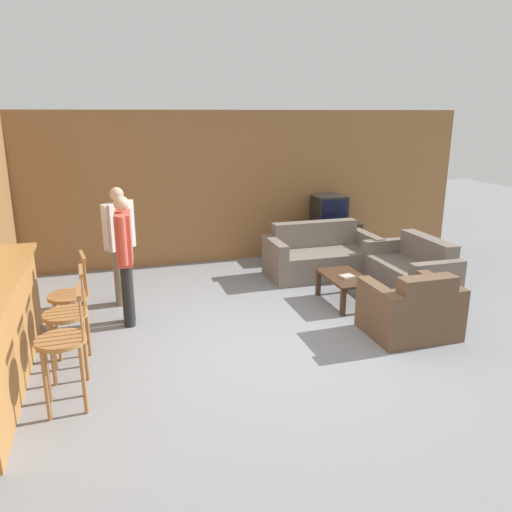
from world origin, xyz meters
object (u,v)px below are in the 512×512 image
book_on_table (347,276)px  armchair_near (411,311)px  bar_chair_near (63,347)px  person_by_counter (125,254)px  bar_chair_mid (68,321)px  coffee_table (345,281)px  couch_far (321,257)px  loveseat_right (411,271)px  tv_unit (328,240)px  bar_chair_far (71,302)px  person_by_window (120,239)px  tv (329,210)px

book_on_table → armchair_near: bearing=-75.3°
bar_chair_near → person_by_counter: bearing=70.6°
bar_chair_mid → person_by_counter: bearing=61.9°
bar_chair_near → coffee_table: bearing=24.7°
bar_chair_mid → couch_far: bar_chair_mid is taller
loveseat_right → book_on_table: size_ratio=7.11×
tv_unit → person_by_counter: 4.24m
bar_chair_near → bar_chair_mid: 0.60m
bar_chair_far → book_on_table: 3.55m
bar_chair_near → coffee_table: size_ratio=1.26×
couch_far → tv_unit: size_ratio=1.54×
couch_far → person_by_window: bearing=-172.3°
tv_unit → person_by_counter: person_by_counter is taller
bar_chair_mid → tv_unit: size_ratio=0.97×
bar_chair_near → book_on_table: bearing=23.9°
bar_chair_far → armchair_near: 3.87m
couch_far → tv_unit: 1.09m
bar_chair_near → tv_unit: bearing=41.9°
coffee_table → book_on_table: 0.10m
tv_unit → person_by_window: bearing=-159.8°
tv_unit → bar_chair_mid: bearing=-142.9°
bar_chair_near → tv: 5.74m
armchair_near → coffee_table: armchair_near is taller
tv_unit → person_by_counter: (-3.65, -2.07, 0.60)m
tv_unit → person_by_window: person_by_window is taller
armchair_near → coffee_table: (-0.29, 1.15, 0.03)m
bar_chair_far → couch_far: size_ratio=0.63×
couch_far → person_by_counter: (-3.10, -1.14, 0.61)m
bar_chair_mid → tv: tv is taller
bar_chair_near → armchair_near: bearing=6.9°
loveseat_right → person_by_window: size_ratio=0.90×
bar_chair_mid → bar_chair_far: bearing=90.0°
coffee_table → person_by_window: person_by_window is taller
tv → armchair_near: bearing=-97.9°
coffee_table → person_by_counter: (-2.90, 0.14, 0.58)m
couch_far → tv_unit: couch_far is taller
bar_chair_mid → tv_unit: (4.27, 3.23, -0.28)m
loveseat_right → coffee_table: size_ratio=1.65×
bar_chair_far → coffee_table: size_ratio=1.26×
armchair_near → tv: size_ratio=1.80×
bar_chair_mid → bar_chair_far: (-0.00, 0.53, 0.00)m
loveseat_right → book_on_table: bearing=-168.2°
bar_chair_near → couch_far: (3.72, 2.90, -0.29)m
tv → person_by_window: size_ratio=0.34×
armchair_near → bar_chair_far: bearing=170.0°
armchair_near → bar_chair_mid: bearing=177.9°
couch_far → loveseat_right: couch_far is taller
armchair_near → person_by_counter: (-3.19, 1.30, 0.61)m
tv → bar_chair_far: bearing=-147.7°
bar_chair_far → armchair_near: bar_chair_far is taller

